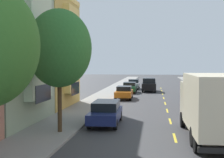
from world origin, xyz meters
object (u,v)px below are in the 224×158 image
(parked_sedan_orange, at_px, (124,92))
(parked_wagon_navy, at_px, (106,112))
(parked_pickup_sky, at_px, (203,91))
(parked_pickup_charcoal, at_px, (211,97))
(parked_sedan_forest, at_px, (130,87))
(street_tree_second, at_px, (59,48))
(delivery_box_truck, at_px, (211,103))
(moving_black_sedan, at_px, (149,85))
(parked_hatchback_silver, at_px, (134,84))

(parked_sedan_orange, relative_size, parked_wagon_navy, 0.96)
(parked_pickup_sky, bearing_deg, parked_pickup_charcoal, -92.27)
(parked_sedan_forest, bearing_deg, parked_sedan_orange, -90.27)
(parked_sedan_orange, distance_m, parked_sedan_forest, 7.83)
(street_tree_second, height_order, parked_pickup_sky, street_tree_second)
(parked_pickup_sky, distance_m, parked_pickup_charcoal, 6.30)
(street_tree_second, bearing_deg, parked_pickup_sky, 61.75)
(delivery_box_truck, height_order, moving_black_sedan, delivery_box_truck)
(street_tree_second, relative_size, parked_sedan_orange, 1.53)
(street_tree_second, xyz_separation_m, parked_sedan_orange, (1.94, 18.45, -4.09))
(delivery_box_truck, distance_m, parked_hatchback_silver, 33.62)
(parked_wagon_navy, bearing_deg, parked_sedan_orange, 90.77)
(parked_pickup_sky, bearing_deg, delivery_box_truck, -97.42)
(parked_sedan_forest, bearing_deg, parked_hatchback_silver, 88.71)
(parked_sedan_forest, bearing_deg, parked_pickup_charcoal, -54.85)
(delivery_box_truck, bearing_deg, street_tree_second, 177.48)
(parked_wagon_navy, relative_size, parked_hatchback_silver, 1.17)
(parked_pickup_charcoal, bearing_deg, parked_sedan_forest, 125.15)
(parked_wagon_navy, xyz_separation_m, moving_black_sedan, (2.46, 25.22, 0.18))
(moving_black_sedan, bearing_deg, parked_wagon_navy, -95.56)
(street_tree_second, distance_m, moving_black_sedan, 29.08)
(parked_pickup_sky, relative_size, moving_black_sedan, 1.11)
(parked_pickup_sky, bearing_deg, parked_sedan_orange, -168.50)
(delivery_box_truck, distance_m, parked_pickup_sky, 20.84)
(delivery_box_truck, bearing_deg, moving_black_sedan, 97.13)
(delivery_box_truck, xyz_separation_m, moving_black_sedan, (-3.60, 28.81, -0.96))
(street_tree_second, height_order, parked_wagon_navy, street_tree_second)
(street_tree_second, height_order, moving_black_sedan, street_tree_second)
(parked_sedan_orange, xyz_separation_m, parked_sedan_forest, (0.04, 7.83, 0.00))
(street_tree_second, relative_size, parked_pickup_sky, 1.30)
(street_tree_second, height_order, parked_sedan_orange, street_tree_second)
(street_tree_second, relative_size, parked_sedan_forest, 1.53)
(parked_hatchback_silver, bearing_deg, moving_black_sedan, -59.63)
(parked_wagon_navy, distance_m, moving_black_sedan, 25.34)
(parked_wagon_navy, distance_m, parked_pickup_charcoal, 13.69)
(parked_pickup_charcoal, height_order, parked_hatchback_silver, parked_pickup_charcoal)
(delivery_box_truck, bearing_deg, parked_hatchback_silver, 100.43)
(parked_sedan_orange, distance_m, parked_hatchback_silver, 14.23)
(parked_sedan_forest, distance_m, parked_hatchback_silver, 6.40)
(parked_pickup_sky, relative_size, parked_sedan_orange, 1.18)
(parked_sedan_orange, relative_size, moving_black_sedan, 0.94)
(parked_hatchback_silver, relative_size, moving_black_sedan, 0.84)
(parked_sedan_orange, xyz_separation_m, moving_black_sedan, (2.66, 10.00, 0.24))
(parked_sedan_forest, bearing_deg, street_tree_second, -94.30)
(parked_hatchback_silver, bearing_deg, delivery_box_truck, -79.57)
(delivery_box_truck, height_order, parked_pickup_charcoal, delivery_box_truck)
(parked_wagon_navy, bearing_deg, delivery_box_truck, -30.68)
(parked_pickup_sky, xyz_separation_m, parked_wagon_navy, (-8.75, -17.04, -0.02))
(street_tree_second, height_order, parked_hatchback_silver, street_tree_second)
(parked_pickup_charcoal, distance_m, parked_hatchback_silver, 20.56)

